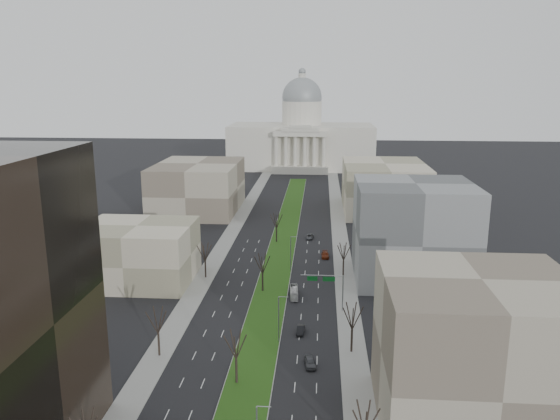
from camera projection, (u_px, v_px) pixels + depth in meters
The scene contains 26 objects.
ground at pixel (283, 242), 166.34m from camera, with size 600.00×600.00×0.00m, color black.
median at pixel (283, 243), 165.33m from camera, with size 8.00×222.03×0.20m.
sidewalk_left at pixel (210, 268), 143.34m from camera, with size 5.00×330.00×0.15m, color gray.
sidewalk_right at pixel (344, 271), 140.79m from camera, with size 5.00×330.00×0.15m, color gray.
capitol at pixel (302, 139), 307.71m from camera, with size 80.00×46.00×55.00m.
building_beige_left at pixel (139, 253), 133.17m from camera, with size 26.00×22.00×14.00m, color gray.
building_tan_right at pixel (475, 353), 76.01m from camera, with size 26.00×24.00×22.00m, color #776B5B.
building_grey_right at pixel (413, 231), 133.92m from camera, with size 28.00×26.00×24.00m, color #5A5D5F.
building_far_left at pixel (198, 187), 205.63m from camera, with size 30.00×40.00×18.00m, color #776B5B.
building_far_right at pixel (384, 187), 205.37m from camera, with size 30.00×40.00×18.00m, color gray.
tree_left_mid at pixel (158, 320), 96.12m from camera, with size 5.40×5.40×9.72m.
tree_left_far at pixel (205, 252), 134.97m from camera, with size 5.28×5.28×9.50m.
tree_right_near at pixel (365, 419), 68.45m from camera, with size 5.16×5.16×9.29m.
tree_right_mid at pixel (353, 316), 97.45m from camera, with size 5.52×5.52×9.94m.
tree_right_far at pixel (344, 251), 136.41m from camera, with size 5.04×5.04×9.07m.
tree_median_a at pixel (236, 344), 87.25m from camera, with size 5.40×5.40×9.72m.
tree_median_b at pixel (262, 263), 126.06m from camera, with size 5.40×5.40×9.72m.
tree_median_c at pixel (276, 220), 164.87m from camera, with size 5.40×5.40×9.72m.
streetlamp_median_b at pixel (279, 318), 101.89m from camera, with size 1.90×0.20×9.16m.
streetlamp_median_c at pixel (291, 253), 140.70m from camera, with size 1.90×0.20×9.16m.
mast_arm_signs at pixel (330, 284), 115.46m from camera, with size 9.12×0.24×8.09m.
car_grey_near at pixel (310, 362), 94.15m from camera, with size 1.80×4.48×1.53m, color #414247.
car_black at pixel (301, 330), 106.44m from camera, with size 1.43×4.11×1.36m, color black.
car_red at pixel (325, 255), 152.08m from camera, with size 2.02×4.97×1.44m, color maroon.
car_grey_far at pixel (310, 237), 170.18m from camera, with size 2.15×4.67×1.30m, color #4B4D53.
box_van at pixel (294, 292), 124.29m from camera, with size 1.70×7.28×2.03m, color silver.
Camera 1 is at (11.05, -39.18, 48.03)m, focal length 35.00 mm.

